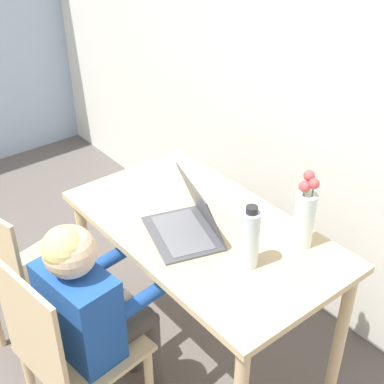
{
  "coord_description": "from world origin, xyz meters",
  "views": [
    {
      "loc": [
        1.62,
        0.38,
        2.03
      ],
      "look_at": [
        0.27,
        1.47,
        0.93
      ],
      "focal_mm": 50.0,
      "sensor_mm": 36.0,
      "label": 1
    }
  ],
  "objects_px": {
    "person_seated": "(89,301)",
    "laptop": "(190,221)",
    "flower_vase": "(305,215)",
    "water_bottle": "(250,238)",
    "chair_occupied": "(68,352)",
    "chair_spare": "(26,278)"
  },
  "relations": [
    {
      "from": "person_seated",
      "to": "laptop",
      "type": "distance_m",
      "value": 0.49
    },
    {
      "from": "laptop",
      "to": "water_bottle",
      "type": "xyz_separation_m",
      "value": [
        0.29,
        0.05,
        0.06
      ]
    },
    {
      "from": "chair_occupied",
      "to": "person_seated",
      "type": "relative_size",
      "value": 0.89
    },
    {
      "from": "chair_occupied",
      "to": "chair_spare",
      "type": "xyz_separation_m",
      "value": [
        -0.49,
        0.05,
        0.0
      ]
    },
    {
      "from": "person_seated",
      "to": "laptop",
      "type": "relative_size",
      "value": 2.6
    },
    {
      "from": "flower_vase",
      "to": "water_bottle",
      "type": "bearing_deg",
      "value": -99.43
    },
    {
      "from": "water_bottle",
      "to": "chair_spare",
      "type": "bearing_deg",
      "value": -144.5
    },
    {
      "from": "person_seated",
      "to": "laptop",
      "type": "xyz_separation_m",
      "value": [
        0.03,
        0.45,
        0.18
      ]
    },
    {
      "from": "chair_occupied",
      "to": "person_seated",
      "type": "distance_m",
      "value": 0.21
    },
    {
      "from": "laptop",
      "to": "flower_vase",
      "type": "height_order",
      "value": "flower_vase"
    },
    {
      "from": "chair_occupied",
      "to": "laptop",
      "type": "relative_size",
      "value": 2.32
    },
    {
      "from": "laptop",
      "to": "flower_vase",
      "type": "distance_m",
      "value": 0.44
    },
    {
      "from": "person_seated",
      "to": "flower_vase",
      "type": "bearing_deg",
      "value": -122.86
    },
    {
      "from": "chair_occupied",
      "to": "chair_spare",
      "type": "relative_size",
      "value": 1.0
    },
    {
      "from": "chair_occupied",
      "to": "chair_spare",
      "type": "bearing_deg",
      "value": -12.53
    },
    {
      "from": "laptop",
      "to": "water_bottle",
      "type": "relative_size",
      "value": 1.49
    },
    {
      "from": "chair_occupied",
      "to": "flower_vase",
      "type": "height_order",
      "value": "flower_vase"
    },
    {
      "from": "person_seated",
      "to": "chair_occupied",
      "type": "bearing_deg",
      "value": 90.0
    },
    {
      "from": "flower_vase",
      "to": "water_bottle",
      "type": "height_order",
      "value": "flower_vase"
    },
    {
      "from": "person_seated",
      "to": "water_bottle",
      "type": "xyz_separation_m",
      "value": [
        0.32,
        0.5,
        0.25
      ]
    },
    {
      "from": "chair_occupied",
      "to": "water_bottle",
      "type": "relative_size",
      "value": 3.46
    },
    {
      "from": "chair_occupied",
      "to": "water_bottle",
      "type": "distance_m",
      "value": 0.81
    }
  ]
}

